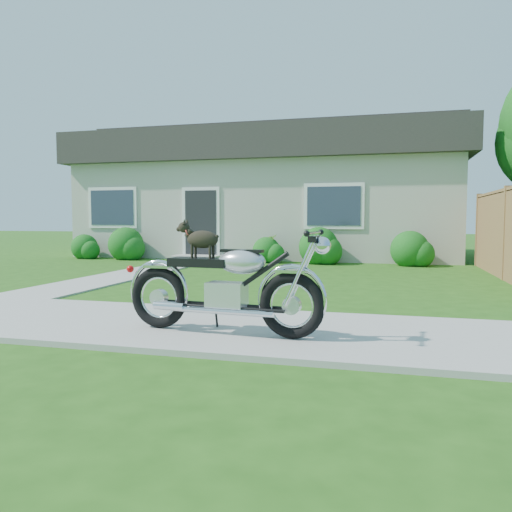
{
  "coord_description": "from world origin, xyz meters",
  "views": [
    {
      "loc": [
        4.01,
        -5.24,
        1.22
      ],
      "look_at": [
        2.35,
        1.0,
        0.75
      ],
      "focal_mm": 35.0,
      "sensor_mm": 36.0,
      "label": 1
    }
  ],
  "objects_px": {
    "potted_plant_left": "(124,247)",
    "potted_plant_right": "(271,248)",
    "house": "(272,193)",
    "fence": "(506,234)",
    "motorcycle_with_dog": "(226,285)"
  },
  "relations": [
    {
      "from": "fence",
      "to": "potted_plant_right",
      "type": "bearing_deg",
      "value": 153.09
    },
    {
      "from": "potted_plant_left",
      "to": "potted_plant_right",
      "type": "xyz_separation_m",
      "value": [
        4.65,
        0.0,
        0.02
      ]
    },
    {
      "from": "fence",
      "to": "motorcycle_with_dog",
      "type": "xyz_separation_m",
      "value": [
        -3.9,
        -6.12,
        -0.39
      ]
    },
    {
      "from": "potted_plant_right",
      "to": "motorcycle_with_dog",
      "type": "distance_m",
      "value": 9.07
    },
    {
      "from": "house",
      "to": "fence",
      "type": "height_order",
      "value": "house"
    },
    {
      "from": "potted_plant_right",
      "to": "motorcycle_with_dog",
      "type": "height_order",
      "value": "motorcycle_with_dog"
    },
    {
      "from": "potted_plant_left",
      "to": "potted_plant_right",
      "type": "height_order",
      "value": "potted_plant_right"
    },
    {
      "from": "potted_plant_right",
      "to": "fence",
      "type": "bearing_deg",
      "value": -26.91
    },
    {
      "from": "house",
      "to": "fence",
      "type": "bearing_deg",
      "value": -44.74
    },
    {
      "from": "motorcycle_with_dog",
      "to": "potted_plant_left",
      "type": "bearing_deg",
      "value": 129.83
    },
    {
      "from": "house",
      "to": "potted_plant_left",
      "type": "distance_m",
      "value": 5.48
    },
    {
      "from": "motorcycle_with_dog",
      "to": "potted_plant_right",
      "type": "bearing_deg",
      "value": 104.99
    },
    {
      "from": "potted_plant_right",
      "to": "motorcycle_with_dog",
      "type": "relative_size",
      "value": 0.36
    },
    {
      "from": "house",
      "to": "potted_plant_left",
      "type": "bearing_deg",
      "value": -138.33
    },
    {
      "from": "potted_plant_right",
      "to": "motorcycle_with_dog",
      "type": "bearing_deg",
      "value": -79.76
    }
  ]
}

